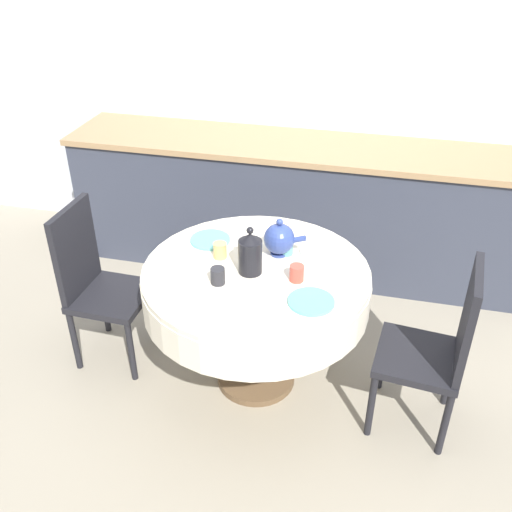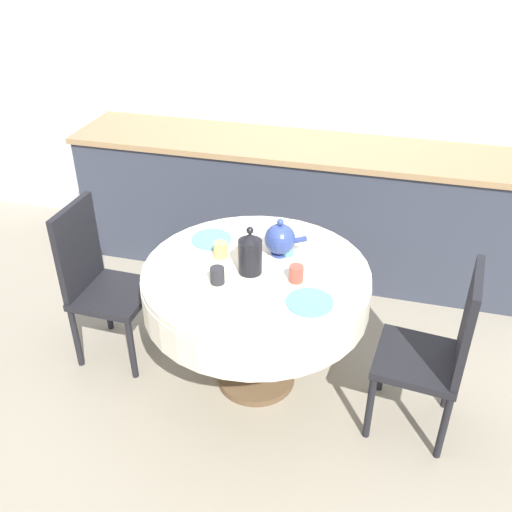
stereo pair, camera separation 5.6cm
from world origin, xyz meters
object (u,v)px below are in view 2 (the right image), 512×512
Objects in this scene: chair_left at (438,349)px; chair_right at (98,278)px; teapot at (280,239)px; coffee_carafe at (250,253)px.

chair_left is 1.00× the size of chair_right.
teapot is at bearing 99.84° from chair_right.
coffee_carafe is (-0.95, 0.07, 0.34)m from chair_left.
teapot is at bearing 61.88° from coffee_carafe.
chair_right is 1.07m from teapot.
chair_left is at bearing -17.96° from teapot.
chair_left is at bearing -4.42° from coffee_carafe.
chair_left is 4.30× the size of teapot.
chair_right is at bearing -171.76° from teapot.
coffee_carafe is 1.14× the size of teapot.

